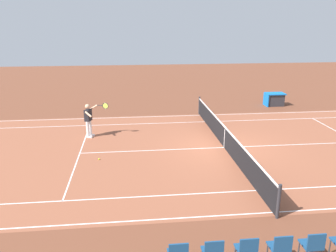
# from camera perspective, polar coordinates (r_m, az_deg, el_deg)

# --- Properties ---
(ground_plane) EXTENTS (60.00, 60.00, 0.00)m
(ground_plane) POSITION_cam_1_polar(r_m,az_deg,el_deg) (15.76, 9.30, -3.54)
(ground_plane) COLOR brown
(court_slab) EXTENTS (24.20, 11.40, 0.00)m
(court_slab) POSITION_cam_1_polar(r_m,az_deg,el_deg) (15.76, 9.30, -3.54)
(court_slab) COLOR #935138
(court_slab) RESTS_ON ground_plane
(court_line_markings) EXTENTS (23.85, 11.05, 0.01)m
(court_line_markings) POSITION_cam_1_polar(r_m,az_deg,el_deg) (15.76, 9.30, -3.52)
(court_line_markings) COLOR white
(court_line_markings) RESTS_ON ground_plane
(tennis_net) EXTENTS (0.10, 11.70, 1.08)m
(tennis_net) POSITION_cam_1_polar(r_m,az_deg,el_deg) (15.60, 9.39, -1.85)
(tennis_net) COLOR #2D2D33
(tennis_net) RESTS_ON ground_plane
(tennis_player_near) EXTENTS (1.18, 0.74, 1.70)m
(tennis_player_near) POSITION_cam_1_polar(r_m,az_deg,el_deg) (17.12, -12.96, 1.20)
(tennis_player_near) COLOR white
(tennis_player_near) RESTS_ON ground_plane
(tennis_ball) EXTENTS (0.07, 0.07, 0.07)m
(tennis_ball) POSITION_cam_1_polar(r_m,az_deg,el_deg) (14.50, -11.37, -5.40)
(tennis_ball) COLOR #CCE01E
(tennis_ball) RESTS_ON ground_plane
(spectator_chair_3) EXTENTS (0.44, 0.44, 0.88)m
(spectator_chair_3) POSITION_cam_1_polar(r_m,az_deg,el_deg) (9.12, 22.89, -17.67)
(spectator_chair_3) COLOR #38383D
(spectator_chair_3) RESTS_ON ground_plane
(spectator_chair_4) EXTENTS (0.44, 0.44, 0.88)m
(spectator_chair_4) POSITION_cam_1_polar(r_m,az_deg,el_deg) (8.79, 18.10, -18.53)
(spectator_chair_4) COLOR #38383D
(spectator_chair_4) RESTS_ON ground_plane
(spectator_chair_5) EXTENTS (0.44, 0.44, 0.88)m
(spectator_chair_5) POSITION_cam_1_polar(r_m,az_deg,el_deg) (8.52, 12.93, -19.32)
(spectator_chair_5) COLOR #38383D
(spectator_chair_5) RESTS_ON ground_plane
(spectator_chair_6) EXTENTS (0.44, 0.44, 0.88)m
(spectator_chair_6) POSITION_cam_1_polar(r_m,az_deg,el_deg) (8.32, 7.42, -19.99)
(spectator_chair_6) COLOR #38383D
(spectator_chair_6) RESTS_ON ground_plane
(equipment_cart_tarped) EXTENTS (1.25, 0.84, 0.85)m
(equipment_cart_tarped) POSITION_cam_1_polar(r_m,az_deg,el_deg) (24.08, 17.19, 4.27)
(equipment_cart_tarped) COLOR #2D2D33
(equipment_cart_tarped) RESTS_ON ground_plane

